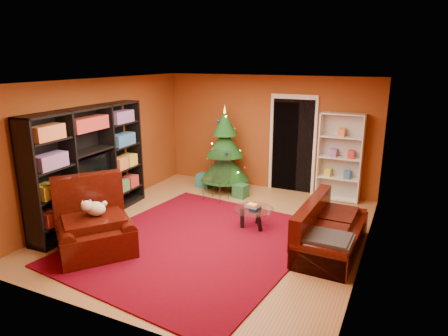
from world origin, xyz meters
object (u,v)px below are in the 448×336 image
at_px(gift_box_red, 220,178).
at_px(sofa, 332,227).
at_px(armchair, 94,224).
at_px(gift_box_green, 241,191).
at_px(gift_box_teal, 204,180).
at_px(coffee_table, 253,218).
at_px(acrylic_chair, 216,179).
at_px(media_unit, 90,166).
at_px(christmas_tree, 225,149).
at_px(dog, 96,209).
at_px(white_bookshelf, 340,158).
at_px(rug, 195,243).

height_order(gift_box_red, sofa, sofa).
bearing_deg(armchair, gift_box_green, 20.51).
xyz_separation_m(gift_box_teal, coffee_table, (1.94, -1.76, 0.04)).
relative_size(gift_box_teal, armchair, 0.26).
bearing_deg(gift_box_red, acrylic_chair, -68.37).
bearing_deg(media_unit, acrylic_chair, 48.40).
bearing_deg(coffee_table, gift_box_green, 120.80).
relative_size(gift_box_green, acrylic_chair, 0.30).
xyz_separation_m(gift_box_teal, gift_box_red, (0.21, 0.45, -0.03)).
bearing_deg(gift_box_teal, christmas_tree, 1.03).
height_order(dog, sofa, dog).
bearing_deg(sofa, white_bookshelf, 9.63).
distance_m(gift_box_teal, white_bookshelf, 3.15).
relative_size(gift_box_green, gift_box_red, 1.16).
height_order(armchair, dog, armchair).
distance_m(christmas_tree, gift_box_green, 1.04).
bearing_deg(white_bookshelf, dog, -126.37).
height_order(christmas_tree, dog, christmas_tree).
bearing_deg(media_unit, armchair, -48.61).
bearing_deg(rug, acrylic_chair, 107.02).
height_order(media_unit, gift_box_teal, media_unit).
xyz_separation_m(gift_box_teal, armchair, (0.02, -3.67, 0.31)).
distance_m(christmas_tree, armchair, 3.75).
bearing_deg(rug, gift_box_green, 94.99).
distance_m(coffee_table, acrylic_chair, 1.67).
relative_size(rug, gift_box_teal, 12.60).
relative_size(gift_box_red, armchair, 0.20).
height_order(armchair, sofa, armchair).
relative_size(white_bookshelf, acrylic_chair, 2.01).
bearing_deg(white_bookshelf, sofa, -81.67).
bearing_deg(gift_box_teal, gift_box_green, -16.62).
xyz_separation_m(dog, coffee_table, (1.92, 1.84, -0.51)).
bearing_deg(gift_box_red, dog, -92.77).
bearing_deg(sofa, media_unit, 100.48).
distance_m(rug, coffee_table, 1.19).
bearing_deg(armchair, rug, -15.97).
bearing_deg(dog, gift_box_red, 35.30).
relative_size(white_bookshelf, coffee_table, 2.64).
relative_size(christmas_tree, gift_box_teal, 6.39).
bearing_deg(christmas_tree, rug, -74.63).
bearing_deg(gift_box_green, christmas_tree, 148.68).
relative_size(dog, sofa, 0.22).
height_order(media_unit, armchair, media_unit).
xyz_separation_m(christmas_tree, coffee_table, (1.40, -1.77, -0.77)).
relative_size(armchair, dog, 3.00).
height_order(gift_box_teal, gift_box_green, gift_box_teal).
bearing_deg(gift_box_green, dog, -108.05).
bearing_deg(sofa, christmas_tree, 56.03).
distance_m(rug, gift_box_teal, 3.04).
bearing_deg(armchair, dog, 45.00).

